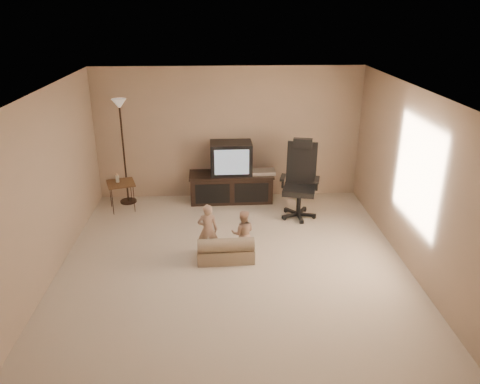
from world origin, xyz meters
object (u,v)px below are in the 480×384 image
object	(u,v)px
tv_stand	(232,177)
office_chair	(300,190)
toddler_right	(243,233)
child_sofa	(226,250)
toddler_left	(208,230)
side_table	(120,183)
floor_lamp	(121,129)

from	to	relation	value
tv_stand	office_chair	world-z (taller)	office_chair
toddler_right	child_sofa	bearing A→B (deg)	30.35
office_chair	toddler_left	xyz separation A→B (m)	(-1.60, -1.36, -0.08)
side_table	toddler_right	xyz separation A→B (m)	(2.13, -1.80, -0.15)
child_sofa	toddler_left	world-z (taller)	toddler_left
side_table	child_sofa	distance (m)	2.72
tv_stand	office_chair	distance (m)	1.40
side_table	toddler_left	xyz separation A→B (m)	(1.61, -1.77, -0.09)
office_chair	floor_lamp	size ratio (longest dim) A/B	0.69
floor_lamp	toddler_left	bearing A→B (deg)	-53.34
office_chair	toddler_right	distance (m)	1.76
office_chair	child_sofa	bearing A→B (deg)	-116.52
office_chair	child_sofa	size ratio (longest dim) A/B	1.61
side_table	toddler_left	size ratio (longest dim) A/B	0.86
office_chair	floor_lamp	bearing A→B (deg)	-178.65
side_table	toddler_left	distance (m)	2.40
office_chair	toddler_left	distance (m)	2.10
tv_stand	side_table	size ratio (longest dim) A/B	2.29
office_chair	side_table	size ratio (longest dim) A/B	1.93
toddler_right	office_chair	bearing A→B (deg)	-126.59
child_sofa	floor_lamp	bearing A→B (deg)	126.26
office_chair	child_sofa	xyz separation A→B (m)	(-1.34, -1.53, -0.33)
side_table	toddler_left	bearing A→B (deg)	-47.80
toddler_left	side_table	bearing A→B (deg)	-49.64
tv_stand	toddler_right	world-z (taller)	tv_stand
tv_stand	toddler_right	size ratio (longest dim) A/B	2.24
toddler_left	toddler_right	world-z (taller)	toddler_left
child_sofa	toddler_left	xyz separation A→B (m)	(-0.26, 0.17, 0.25)
child_sofa	toddler_right	bearing A→B (deg)	26.71
toddler_left	toddler_right	size ratio (longest dim) A/B	1.14
toddler_left	floor_lamp	bearing A→B (deg)	-55.18
tv_stand	child_sofa	xyz separation A→B (m)	(-0.16, -2.29, -0.31)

